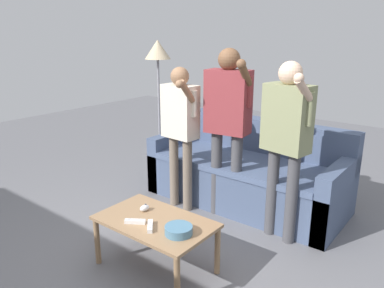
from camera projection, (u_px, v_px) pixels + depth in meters
The scene contains 11 objects.
ground_plane at pixel (159, 272), 2.91m from camera, with size 12.00×12.00×0.00m, color slate.
couch at pixel (248, 174), 4.06m from camera, with size 2.06×0.90×0.86m.
coffee_table at pixel (155, 227), 2.86m from camera, with size 0.89×0.54×0.41m.
snack_bowl at pixel (179, 230), 2.64m from camera, with size 0.20×0.20×0.06m, color teal.
game_remote_nunchuk at pixel (145, 208), 2.99m from camera, with size 0.06×0.09×0.05m.
floor_lamp at pixel (158, 63), 4.41m from camera, with size 0.30×0.30×1.69m.
player_left at pixel (180, 122), 3.74m from camera, with size 0.43×0.35×1.46m.
player_center at pixel (228, 115), 3.53m from camera, with size 0.51×0.34×1.64m.
player_right at pixel (286, 132), 3.13m from camera, with size 0.45×0.38×1.56m.
game_remote_wand_near at pixel (135, 221), 2.79m from camera, with size 0.15×0.12×0.03m.
game_remote_wand_far at pixel (150, 226), 2.73m from camera, with size 0.14×0.14×0.03m.
Camera 1 is at (1.74, -1.82, 1.78)m, focal length 35.28 mm.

